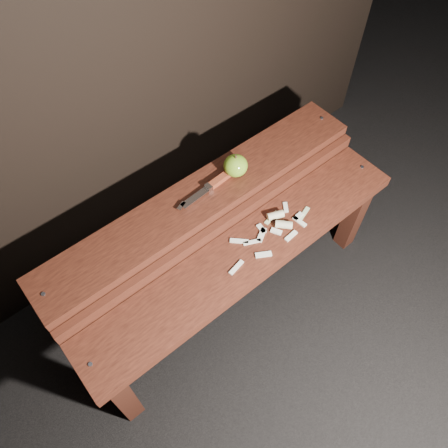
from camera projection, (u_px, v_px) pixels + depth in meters
ground at (233, 297)px, 1.75m from camera, size 60.00×60.00×0.00m
bench_front_tier at (247, 264)px, 1.43m from camera, size 1.20×0.20×0.42m
bench_rear_tier at (204, 210)px, 1.48m from camera, size 1.20×0.21×0.50m
apple at (236, 166)px, 1.43m from camera, size 0.08×0.08×0.08m
knife at (214, 184)px, 1.42m from camera, size 0.23×0.04×0.02m
apple_scraps at (276, 226)px, 1.43m from camera, size 0.37×0.13×0.03m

